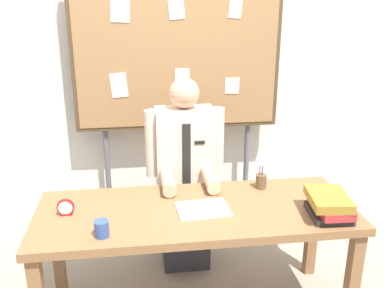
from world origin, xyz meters
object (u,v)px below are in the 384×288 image
open_notebook (203,209)px  desk_clock (66,208)px  bulletin_board (178,52)px  pen_holder (261,181)px  desk (196,221)px  coffee_mug (102,229)px  person (185,183)px  book_stack (329,205)px

open_notebook → desk_clock: (-0.79, 0.05, 0.04)m
bulletin_board → desk_clock: bulletin_board is taller
pen_holder → desk: bearing=-153.7°
coffee_mug → pen_holder: bearing=25.1°
person → desk_clock: bearing=-145.2°
desk → pen_holder: (0.46, 0.23, 0.13)m
desk → book_stack: (0.74, -0.19, 0.16)m
desk_clock → pen_holder: size_ratio=0.61×
desk → person: bearing=90.0°
open_notebook → coffee_mug: (-0.57, -0.22, 0.04)m
bulletin_board → desk_clock: size_ratio=22.21×
person → pen_holder: bearing=-34.6°
person → desk: bearing=-90.0°
pen_holder → person: bearing=145.4°
desk → desk_clock: 0.77m
coffee_mug → pen_holder: (1.00, 0.47, 0.00)m
book_stack → desk_clock: 1.51m
desk_clock → coffee_mug: 0.34m
pen_holder → desk_clock: bearing=-170.5°
open_notebook → book_stack: bearing=-13.5°
book_stack → coffee_mug: size_ratio=3.55×
person → open_notebook: size_ratio=4.65×
book_stack → open_notebook: bearing=166.5°
desk → book_stack: 0.78m
open_notebook → desk_clock: 0.80m
desk → bulletin_board: 1.32m
person → book_stack: size_ratio=4.45×
desk → open_notebook: open_notebook is taller
person → book_stack: bearing=-44.9°
coffee_mug → bulletin_board: bearing=66.4°
person → book_stack: 1.06m
person → book_stack: person is taller
book_stack → desk_clock: (-1.50, 0.22, -0.03)m
bulletin_board → book_stack: (0.74, -1.17, -0.73)m
desk_clock → open_notebook: bearing=-3.4°
desk → person: person is taller
coffee_mug → desk_clock: bearing=129.8°
book_stack → pen_holder: size_ratio=1.99×
open_notebook → desk_clock: size_ratio=3.12×
book_stack → pen_holder: (-0.28, 0.42, -0.02)m
desk → desk_clock: (-0.75, 0.03, 0.13)m
person → open_notebook: (0.04, -0.57, 0.08)m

